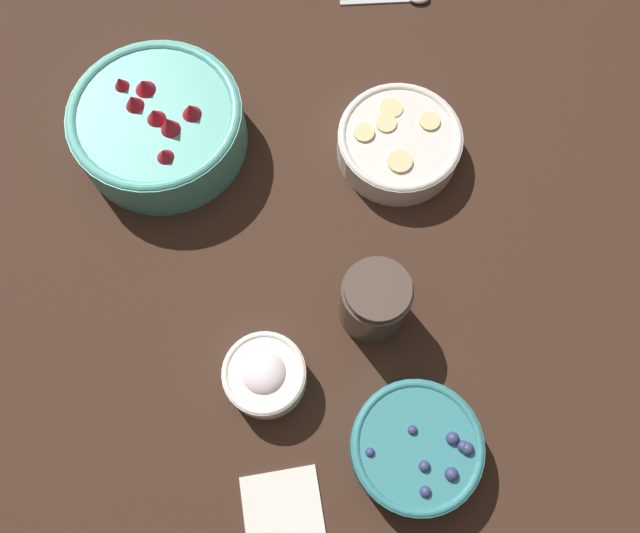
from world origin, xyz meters
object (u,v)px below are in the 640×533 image
at_px(bowl_strawberries, 159,124).
at_px(bowl_cream, 265,375).
at_px(bowl_bananas, 399,142).
at_px(bowl_blueberries, 416,447).
at_px(jar_chocolate, 374,302).

distance_m(bowl_strawberries, bowl_cream, 0.37).
distance_m(bowl_strawberries, bowl_bananas, 0.33).
height_order(bowl_blueberries, jar_chocolate, jar_chocolate).
bearing_deg(bowl_blueberries, bowl_strawberries, -171.70).
distance_m(bowl_blueberries, bowl_cream, 0.19).
distance_m(bowl_strawberries, jar_chocolate, 0.38).
bearing_deg(bowl_bananas, bowl_cream, -58.47).
height_order(bowl_bananas, jar_chocolate, jar_chocolate).
bearing_deg(bowl_cream, bowl_blueberries, 34.93).
relative_size(bowl_bananas, bowl_cream, 1.69).
relative_size(bowl_strawberries, bowl_bananas, 1.38).
bearing_deg(bowl_strawberries, bowl_cream, -5.42).
bearing_deg(jar_chocolate, bowl_blueberries, -15.06).
relative_size(bowl_blueberries, bowl_cream, 1.52).
bearing_deg(bowl_blueberries, jar_chocolate, 164.94).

